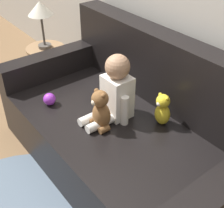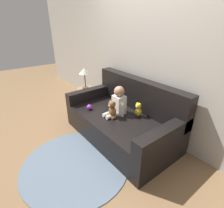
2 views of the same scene
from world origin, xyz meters
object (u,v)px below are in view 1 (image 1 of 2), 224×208
(couch, at_px, (127,128))
(toy_ball, at_px, (49,99))
(plush_toy_side, at_px, (163,110))
(side_table, at_px, (43,28))
(teddy_bear_brown, at_px, (101,110))
(person_baby, at_px, (115,91))

(couch, xyz_separation_m, toy_ball, (-0.46, -0.34, 0.14))
(couch, height_order, toy_ball, couch)
(plush_toy_side, relative_size, side_table, 0.25)
(couch, relative_size, toy_ball, 20.54)
(toy_ball, bearing_deg, teddy_bear_brown, 18.35)
(plush_toy_side, relative_size, toy_ball, 2.55)
(teddy_bear_brown, distance_m, side_table, 1.21)
(person_baby, xyz_separation_m, toy_ball, (-0.39, -0.29, -0.15))
(side_table, bearing_deg, teddy_bear_brown, -10.60)
(teddy_bear_brown, bearing_deg, person_baby, 104.78)
(couch, distance_m, toy_ball, 0.59)
(couch, distance_m, plush_toy_side, 0.32)
(plush_toy_side, bearing_deg, side_table, -175.38)
(teddy_bear_brown, xyz_separation_m, toy_ball, (-0.43, -0.14, -0.08))
(side_table, bearing_deg, toy_ball, -25.85)
(plush_toy_side, height_order, side_table, side_table)
(couch, distance_m, teddy_bear_brown, 0.31)
(teddy_bear_brown, bearing_deg, couch, 82.42)
(person_baby, relative_size, plush_toy_side, 2.00)
(toy_ball, bearing_deg, person_baby, 36.34)
(teddy_bear_brown, height_order, side_table, side_table)
(person_baby, bearing_deg, side_table, 176.22)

